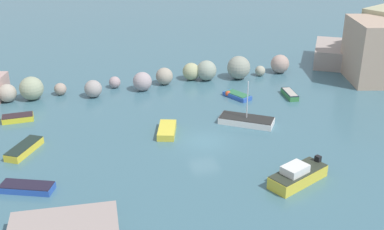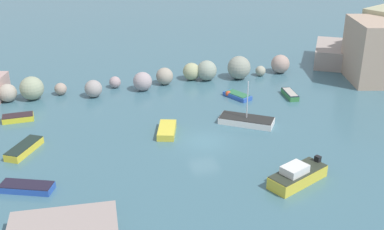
% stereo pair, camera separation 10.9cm
% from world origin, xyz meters
% --- Properties ---
extents(cove_water, '(160.00, 160.00, 0.00)m').
position_xyz_m(cove_water, '(0.00, 0.00, 0.00)').
color(cove_water, '#3F6978').
rests_on(cove_water, ground).
extents(rock_breakwater, '(36.43, 4.41, 2.79)m').
position_xyz_m(rock_breakwater, '(-0.79, 15.14, 1.13)').
color(rock_breakwater, '#9A9C84').
rests_on(rock_breakwater, ground).
extents(channel_buoy, '(0.63, 0.63, 0.63)m').
position_xyz_m(channel_buoy, '(5.92, 9.76, 0.31)').
color(channel_buoy, '#E04C28').
rests_on(channel_buoy, cove_water).
extents(moored_boat_0, '(5.34, 4.61, 4.31)m').
position_xyz_m(moored_boat_0, '(5.07, 2.48, 0.34)').
color(moored_boat_0, white).
rests_on(moored_boat_0, cove_water).
extents(moored_boat_1, '(4.14, 2.81, 0.54)m').
position_xyz_m(moored_boat_1, '(-14.96, -3.91, 0.27)').
color(moored_boat_1, blue).
rests_on(moored_boat_1, cove_water).
extents(moored_boat_2, '(2.94, 1.41, 0.60)m').
position_xyz_m(moored_boat_2, '(-16.04, 9.46, 0.30)').
color(moored_boat_2, yellow).
rests_on(moored_boat_2, cove_water).
extents(moored_boat_3, '(3.23, 4.08, 0.67)m').
position_xyz_m(moored_boat_3, '(-15.28, 2.45, 0.33)').
color(moored_boat_3, yellow).
rests_on(moored_boat_3, cove_water).
extents(moored_boat_4, '(2.55, 3.79, 0.63)m').
position_xyz_m(moored_boat_4, '(-2.77, 2.57, 0.31)').
color(moored_boat_4, gold).
rests_on(moored_boat_4, cove_water).
extents(moored_boat_5, '(5.27, 3.61, 1.61)m').
position_xyz_m(moored_boat_5, '(4.67, -8.55, 0.63)').
color(moored_boat_5, gold).
rests_on(moored_boat_5, cove_water).
extents(moored_boat_6, '(2.59, 3.45, 0.52)m').
position_xyz_m(moored_boat_6, '(6.73, 9.10, 0.25)').
color(moored_boat_6, blue).
rests_on(moored_boat_6, cove_water).
extents(moored_boat_7, '(1.38, 3.20, 0.60)m').
position_xyz_m(moored_boat_7, '(12.37, 7.73, 0.31)').
color(moored_boat_7, '#388446').
rests_on(moored_boat_7, cove_water).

